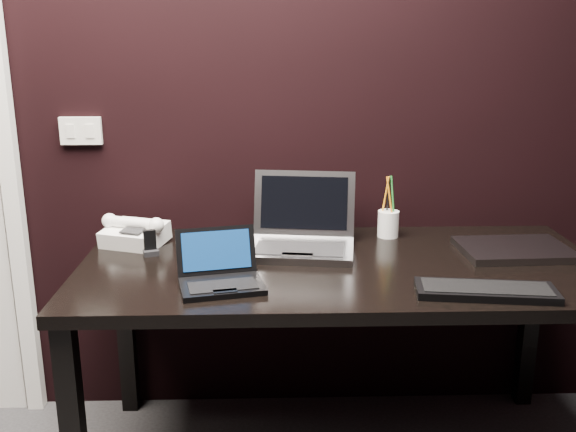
{
  "coord_description": "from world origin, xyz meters",
  "views": [
    {
      "loc": [
        0.07,
        -0.57,
        1.45
      ],
      "look_at": [
        0.12,
        1.35,
        0.91
      ],
      "focal_mm": 40.0,
      "sensor_mm": 36.0,
      "label": 1
    }
  ],
  "objects_px": {
    "netbook": "(220,275)",
    "mobile_phone": "(150,246)",
    "desk_phone": "(135,233)",
    "desk": "(341,285)",
    "silver_laptop": "(301,236)",
    "closed_laptop": "(514,250)",
    "pen_cup": "(388,223)",
    "ext_keyboard": "(486,291)"
  },
  "relations": [
    {
      "from": "netbook",
      "to": "mobile_phone",
      "type": "bearing_deg",
      "value": 131.72
    },
    {
      "from": "desk_phone",
      "to": "desk",
      "type": "bearing_deg",
      "value": -16.28
    },
    {
      "from": "silver_laptop",
      "to": "closed_laptop",
      "type": "distance_m",
      "value": 0.73
    },
    {
      "from": "closed_laptop",
      "to": "mobile_phone",
      "type": "height_order",
      "value": "mobile_phone"
    },
    {
      "from": "mobile_phone",
      "to": "pen_cup",
      "type": "distance_m",
      "value": 0.86
    },
    {
      "from": "desk_phone",
      "to": "silver_laptop",
      "type": "bearing_deg",
      "value": -6.7
    },
    {
      "from": "closed_laptop",
      "to": "pen_cup",
      "type": "distance_m",
      "value": 0.45
    },
    {
      "from": "desk",
      "to": "mobile_phone",
      "type": "xyz_separation_m",
      "value": [
        -0.64,
        0.1,
        0.11
      ]
    },
    {
      "from": "pen_cup",
      "to": "desk_phone",
      "type": "bearing_deg",
      "value": -175.57
    },
    {
      "from": "silver_laptop",
      "to": "mobile_phone",
      "type": "distance_m",
      "value": 0.51
    },
    {
      "from": "silver_laptop",
      "to": "mobile_phone",
      "type": "xyz_separation_m",
      "value": [
        -0.51,
        -0.04,
        -0.02
      ]
    },
    {
      "from": "netbook",
      "to": "ext_keyboard",
      "type": "bearing_deg",
      "value": -7.09
    },
    {
      "from": "ext_keyboard",
      "to": "mobile_phone",
      "type": "distance_m",
      "value": 1.09
    },
    {
      "from": "netbook",
      "to": "silver_laptop",
      "type": "xyz_separation_m",
      "value": [
        0.26,
        0.33,
        0.02
      ]
    },
    {
      "from": "pen_cup",
      "to": "closed_laptop",
      "type": "bearing_deg",
      "value": -26.93
    },
    {
      "from": "silver_laptop",
      "to": "pen_cup",
      "type": "distance_m",
      "value": 0.36
    },
    {
      "from": "desk",
      "to": "desk_phone",
      "type": "xyz_separation_m",
      "value": [
        -0.71,
        0.21,
        0.12
      ]
    },
    {
      "from": "netbook",
      "to": "mobile_phone",
      "type": "height_order",
      "value": "netbook"
    },
    {
      "from": "netbook",
      "to": "pen_cup",
      "type": "relative_size",
      "value": 1.23
    },
    {
      "from": "silver_laptop",
      "to": "pen_cup",
      "type": "relative_size",
      "value": 1.77
    },
    {
      "from": "desk",
      "to": "ext_keyboard",
      "type": "height_order",
      "value": "ext_keyboard"
    },
    {
      "from": "closed_laptop",
      "to": "pen_cup",
      "type": "height_order",
      "value": "pen_cup"
    },
    {
      "from": "silver_laptop",
      "to": "desk_phone",
      "type": "height_order",
      "value": "silver_laptop"
    },
    {
      "from": "netbook",
      "to": "mobile_phone",
      "type": "distance_m",
      "value": 0.39
    },
    {
      "from": "netbook",
      "to": "silver_laptop",
      "type": "height_order",
      "value": "silver_laptop"
    },
    {
      "from": "netbook",
      "to": "ext_keyboard",
      "type": "distance_m",
      "value": 0.77
    },
    {
      "from": "ext_keyboard",
      "to": "closed_laptop",
      "type": "distance_m",
      "value": 0.42
    },
    {
      "from": "desk",
      "to": "ext_keyboard",
      "type": "relative_size",
      "value": 4.17
    },
    {
      "from": "netbook",
      "to": "silver_laptop",
      "type": "distance_m",
      "value": 0.42
    },
    {
      "from": "desk",
      "to": "pen_cup",
      "type": "distance_m",
      "value": 0.37
    },
    {
      "from": "desk",
      "to": "mobile_phone",
      "type": "relative_size",
      "value": 19.94
    },
    {
      "from": "desk",
      "to": "netbook",
      "type": "height_order",
      "value": "netbook"
    },
    {
      "from": "netbook",
      "to": "desk_phone",
      "type": "bearing_deg",
      "value": 129.68
    },
    {
      "from": "pen_cup",
      "to": "desk",
      "type": "bearing_deg",
      "value": -126.01
    },
    {
      "from": "closed_laptop",
      "to": "netbook",
      "type": "bearing_deg",
      "value": -164.74
    },
    {
      "from": "closed_laptop",
      "to": "pen_cup",
      "type": "relative_size",
      "value": 1.63
    },
    {
      "from": "netbook",
      "to": "pen_cup",
      "type": "height_order",
      "value": "pen_cup"
    },
    {
      "from": "pen_cup",
      "to": "ext_keyboard",
      "type": "bearing_deg",
      "value": -72.31
    },
    {
      "from": "desk_phone",
      "to": "ext_keyboard",
      "type": "bearing_deg",
      "value": -24.28
    },
    {
      "from": "silver_laptop",
      "to": "mobile_phone",
      "type": "height_order",
      "value": "silver_laptop"
    },
    {
      "from": "mobile_phone",
      "to": "pen_cup",
      "type": "xyz_separation_m",
      "value": [
        0.84,
        0.18,
        0.02
      ]
    },
    {
      "from": "desk",
      "to": "silver_laptop",
      "type": "xyz_separation_m",
      "value": [
        -0.13,
        0.14,
        0.13
      ]
    }
  ]
}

